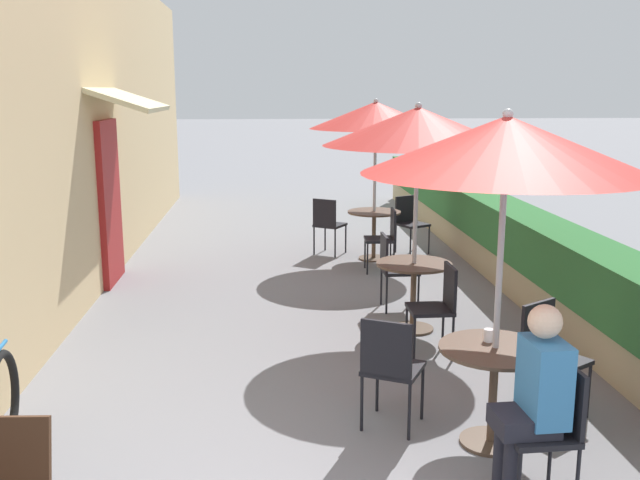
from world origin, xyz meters
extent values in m
cube|color=#D6B784|center=(-2.55, 6.87, 2.10)|extent=(0.24, 13.73, 4.20)
cube|color=maroon|center=(-2.39, 6.18, 1.05)|extent=(0.08, 0.96, 2.10)
cube|color=beige|center=(-2.08, 6.18, 2.35)|extent=(0.78, 1.80, 0.30)
cube|color=tan|center=(2.75, 6.77, 0.23)|extent=(0.44, 12.73, 0.45)
cube|color=#2D6B33|center=(2.75, 6.77, 0.73)|extent=(0.60, 12.09, 0.56)
cylinder|color=brown|center=(1.19, 1.51, 0.01)|extent=(0.44, 0.44, 0.02)
cylinder|color=brown|center=(1.19, 1.51, 0.36)|extent=(0.06, 0.06, 0.70)
cylinder|color=brown|center=(1.19, 1.51, 0.71)|extent=(0.78, 0.78, 0.02)
cylinder|color=#B7B7BC|center=(1.19, 1.51, 1.13)|extent=(0.04, 0.04, 2.25)
cone|color=red|center=(1.19, 1.51, 2.11)|extent=(1.91, 1.91, 0.38)
sphere|color=#B7B7BC|center=(1.19, 1.51, 2.31)|extent=(0.07, 0.07, 0.07)
cube|color=black|center=(1.23, 0.78, 0.45)|extent=(0.42, 0.42, 0.04)
cube|color=black|center=(1.42, 0.79, 0.66)|extent=(0.05, 0.38, 0.42)
cylinder|color=black|center=(1.04, 0.95, 0.23)|extent=(0.02, 0.02, 0.45)
cylinder|color=black|center=(1.40, 0.97, 0.23)|extent=(0.02, 0.02, 0.45)
cylinder|color=#23232D|center=(1.05, 0.85, 0.24)|extent=(0.11, 0.11, 0.47)
cylinder|color=#23232D|center=(1.05, 0.69, 0.24)|extent=(0.11, 0.11, 0.47)
cube|color=#23232D|center=(1.14, 0.77, 0.53)|extent=(0.37, 0.32, 0.12)
cube|color=teal|center=(1.25, 0.78, 0.78)|extent=(0.24, 0.35, 0.50)
sphere|color=beige|center=(1.23, 0.78, 1.15)|extent=(0.20, 0.20, 0.20)
cube|color=black|center=(1.81, 1.90, 0.45)|extent=(0.55, 0.55, 0.04)
cube|color=black|center=(1.71, 2.06, 0.66)|extent=(0.34, 0.23, 0.42)
cylinder|color=black|center=(1.75, 1.65, 0.23)|extent=(0.02, 0.02, 0.45)
cylinder|color=black|center=(2.06, 1.85, 0.23)|extent=(0.02, 0.02, 0.45)
cylinder|color=black|center=(1.56, 1.96, 0.23)|extent=(0.02, 0.02, 0.45)
cylinder|color=black|center=(1.86, 2.15, 0.23)|extent=(0.02, 0.02, 0.45)
cube|color=black|center=(0.54, 1.84, 0.45)|extent=(0.54, 0.54, 0.04)
cube|color=black|center=(0.46, 1.68, 0.66)|extent=(0.35, 0.20, 0.42)
cylinder|color=black|center=(0.78, 1.92, 0.23)|extent=(0.02, 0.02, 0.45)
cylinder|color=black|center=(0.46, 2.08, 0.23)|extent=(0.02, 0.02, 0.45)
cylinder|color=black|center=(0.62, 1.60, 0.23)|extent=(0.02, 0.02, 0.45)
cylinder|color=black|center=(0.30, 1.76, 0.23)|extent=(0.02, 0.02, 0.45)
cylinder|color=white|center=(1.18, 1.63, 0.77)|extent=(0.07, 0.07, 0.09)
cylinder|color=brown|center=(1.13, 3.98, 0.01)|extent=(0.44, 0.44, 0.02)
cylinder|color=brown|center=(1.13, 3.98, 0.36)|extent=(0.06, 0.06, 0.70)
cylinder|color=brown|center=(1.13, 3.98, 0.71)|extent=(0.78, 0.78, 0.02)
cylinder|color=#B7B7BC|center=(1.13, 3.98, 1.13)|extent=(0.04, 0.04, 2.25)
cone|color=red|center=(1.13, 3.98, 2.11)|extent=(1.91, 1.91, 0.38)
sphere|color=#B7B7BC|center=(1.13, 3.98, 2.31)|extent=(0.07, 0.07, 0.07)
cube|color=black|center=(1.14, 3.25, 0.45)|extent=(0.40, 0.40, 0.04)
cube|color=black|center=(1.32, 3.25, 0.66)|extent=(0.03, 0.38, 0.42)
cylinder|color=black|center=(0.96, 3.43, 0.23)|extent=(0.02, 0.02, 0.45)
cylinder|color=black|center=(0.96, 3.07, 0.23)|extent=(0.02, 0.02, 0.45)
cylinder|color=black|center=(1.32, 3.43, 0.23)|extent=(0.02, 0.02, 0.45)
cylinder|color=black|center=(1.32, 3.07, 0.23)|extent=(0.02, 0.02, 0.45)
cube|color=black|center=(1.13, 4.71, 0.45)|extent=(0.40, 0.40, 0.04)
cube|color=black|center=(0.94, 4.71, 0.66)|extent=(0.03, 0.38, 0.42)
cylinder|color=black|center=(1.31, 4.53, 0.23)|extent=(0.02, 0.02, 0.45)
cylinder|color=black|center=(1.30, 4.89, 0.23)|extent=(0.02, 0.02, 0.45)
cylinder|color=black|center=(0.95, 4.53, 0.23)|extent=(0.02, 0.02, 0.45)
cylinder|color=black|center=(0.94, 4.89, 0.23)|extent=(0.02, 0.02, 0.45)
cylinder|color=brown|center=(1.19, 7.18, 0.01)|extent=(0.44, 0.44, 0.02)
cylinder|color=brown|center=(1.19, 7.18, 0.36)|extent=(0.06, 0.06, 0.70)
cylinder|color=brown|center=(1.19, 7.18, 0.71)|extent=(0.78, 0.78, 0.02)
cylinder|color=#B7B7BC|center=(1.19, 7.18, 1.13)|extent=(0.04, 0.04, 2.25)
cone|color=red|center=(1.19, 7.18, 2.11)|extent=(1.91, 1.91, 0.38)
sphere|color=#B7B7BC|center=(1.19, 7.18, 2.31)|extent=(0.07, 0.07, 0.07)
cube|color=black|center=(1.84, 7.51, 0.45)|extent=(0.54, 0.54, 0.04)
cube|color=black|center=(1.76, 7.68, 0.66)|extent=(0.35, 0.20, 0.42)
cylinder|color=black|center=(1.77, 7.27, 0.23)|extent=(0.02, 0.02, 0.45)
cylinder|color=black|center=(2.09, 7.44, 0.23)|extent=(0.02, 0.02, 0.45)
cylinder|color=black|center=(1.60, 7.59, 0.23)|extent=(0.02, 0.02, 0.45)
cylinder|color=black|center=(1.92, 7.76, 0.23)|extent=(0.02, 0.02, 0.45)
cube|color=black|center=(0.58, 7.57, 0.45)|extent=(0.55, 0.55, 0.04)
cube|color=black|center=(0.48, 7.41, 0.66)|extent=(0.34, 0.23, 0.42)
cylinder|color=black|center=(0.83, 7.63, 0.23)|extent=(0.02, 0.02, 0.45)
cylinder|color=black|center=(0.52, 7.82, 0.23)|extent=(0.02, 0.02, 0.45)
cylinder|color=black|center=(0.63, 7.32, 0.23)|extent=(0.02, 0.02, 0.45)
cylinder|color=black|center=(0.33, 7.52, 0.23)|extent=(0.02, 0.02, 0.45)
cube|color=black|center=(1.16, 6.45, 0.45)|extent=(0.42, 0.42, 0.04)
cube|color=black|center=(1.35, 6.44, 0.66)|extent=(0.05, 0.38, 0.42)
cylinder|color=black|center=(0.99, 6.63, 0.23)|extent=(0.02, 0.02, 0.45)
cylinder|color=black|center=(0.97, 6.27, 0.23)|extent=(0.02, 0.02, 0.45)
cylinder|color=black|center=(1.35, 6.62, 0.23)|extent=(0.02, 0.02, 0.45)
cylinder|color=black|center=(1.33, 6.26, 0.23)|extent=(0.02, 0.02, 0.45)
torus|color=black|center=(-2.24, 1.75, 0.34)|extent=(0.11, 0.69, 0.69)
camera|label=1|loc=(-0.36, -3.06, 2.46)|focal=40.00mm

